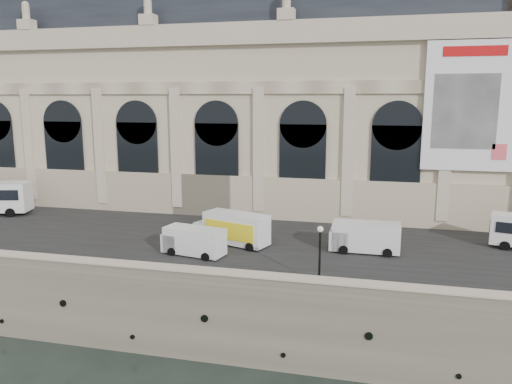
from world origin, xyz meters
TOP-DOWN VIEW (x-y plane):
  - ground at (0.00, 0.00)m, footprint 260.00×260.00m
  - quay at (0.00, 35.00)m, footprint 160.00×70.00m
  - street at (0.00, 14.00)m, footprint 160.00×24.00m
  - parapet at (0.00, 0.60)m, footprint 160.00×1.40m
  - museum at (-5.98, 30.86)m, footprint 69.00×18.70m
  - van_b at (-1.76, 7.29)m, footprint 5.96×3.21m
  - van_c at (12.99, 11.70)m, footprint 6.23×2.62m
  - box_truck at (0.87, 11.45)m, footprint 7.92×4.69m
  - lamp_right at (10.18, 2.77)m, footprint 0.46×0.46m

SIDE VIEW (x-z plane):
  - ground at x=0.00m, z-range 0.00..0.00m
  - quay at x=0.00m, z-range 0.00..6.00m
  - street at x=0.00m, z-range 6.00..6.06m
  - parapet at x=0.00m, z-range 6.01..7.22m
  - van_b at x=-1.76m, z-range 6.03..8.54m
  - van_c at x=12.99m, z-range 6.03..8.80m
  - box_truck at x=0.87m, z-range 6.01..9.05m
  - lamp_right at x=10.18m, z-range 5.99..10.51m
  - museum at x=-5.98m, z-range 5.17..34.27m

